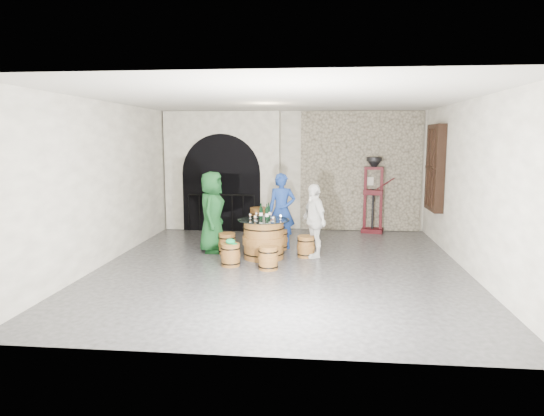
# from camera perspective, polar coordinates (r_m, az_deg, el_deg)

# --- Properties ---
(ground) EXTENTS (8.00, 8.00, 0.00)m
(ground) POSITION_cam_1_polar(r_m,az_deg,el_deg) (9.56, 1.10, -6.82)
(ground) COLOR #29292B
(ground) RESTS_ON ground
(wall_back) EXTENTS (8.00, 0.00, 8.00)m
(wall_back) POSITION_cam_1_polar(r_m,az_deg,el_deg) (13.25, 2.54, 4.40)
(wall_back) COLOR white
(wall_back) RESTS_ON ground
(wall_front) EXTENTS (8.00, 0.00, 8.00)m
(wall_front) POSITION_cam_1_polar(r_m,az_deg,el_deg) (5.32, -2.38, -1.28)
(wall_front) COLOR white
(wall_front) RESTS_ON ground
(wall_left) EXTENTS (0.00, 8.00, 8.00)m
(wall_left) POSITION_cam_1_polar(r_m,az_deg,el_deg) (10.17, -18.96, 2.81)
(wall_left) COLOR white
(wall_left) RESTS_ON ground
(wall_right) EXTENTS (0.00, 8.00, 8.00)m
(wall_right) POSITION_cam_1_polar(r_m,az_deg,el_deg) (9.64, 22.36, 2.37)
(wall_right) COLOR white
(wall_right) RESTS_ON ground
(ceiling) EXTENTS (8.00, 8.00, 0.00)m
(ceiling) POSITION_cam_1_polar(r_m,az_deg,el_deg) (9.26, 1.16, 12.68)
(ceiling) COLOR beige
(ceiling) RESTS_ON wall_back
(stone_facing_panel) EXTENTS (3.20, 0.12, 3.18)m
(stone_facing_panel) POSITION_cam_1_polar(r_m,az_deg,el_deg) (13.21, 10.36, 4.26)
(stone_facing_panel) COLOR tan
(stone_facing_panel) RESTS_ON ground
(arched_opening) EXTENTS (3.10, 0.60, 3.19)m
(arched_opening) POSITION_cam_1_polar(r_m,az_deg,el_deg) (13.23, -5.79, 4.28)
(arched_opening) COLOR white
(arched_opening) RESTS_ON ground
(shuttered_window) EXTENTS (0.23, 1.10, 2.00)m
(shuttered_window) POSITION_cam_1_polar(r_m,az_deg,el_deg) (11.91, 18.59, 4.52)
(shuttered_window) COLOR black
(shuttered_window) RESTS_ON wall_right
(barrel_table) EXTENTS (1.07, 1.07, 0.82)m
(barrel_table) POSITION_cam_1_polar(r_m,az_deg,el_deg) (10.07, -0.98, -3.67)
(barrel_table) COLOR olive
(barrel_table) RESTS_ON ground
(barrel_stool_left) EXTENTS (0.39, 0.39, 0.45)m
(barrel_stool_left) POSITION_cam_1_polar(r_m,az_deg,el_deg) (10.54, -5.31, -4.18)
(barrel_stool_left) COLOR olive
(barrel_stool_left) RESTS_ON ground
(barrel_stool_far) EXTENTS (0.39, 0.39, 0.45)m
(barrel_stool_far) POSITION_cam_1_polar(r_m,az_deg,el_deg) (10.92, 0.86, -3.72)
(barrel_stool_far) COLOR olive
(barrel_stool_far) RESTS_ON ground
(barrel_stool_right) EXTENTS (0.39, 0.39, 0.45)m
(barrel_stool_right) POSITION_cam_1_polar(r_m,az_deg,el_deg) (10.24, 4.03, -4.54)
(barrel_stool_right) COLOR olive
(barrel_stool_right) RESTS_ON ground
(barrel_stool_near_right) EXTENTS (0.39, 0.39, 0.45)m
(barrel_stool_near_right) POSITION_cam_1_polar(r_m,az_deg,el_deg) (9.24, -0.45, -5.91)
(barrel_stool_near_right) COLOR olive
(barrel_stool_near_right) RESTS_ON ground
(barrel_stool_near_left) EXTENTS (0.39, 0.39, 0.45)m
(barrel_stool_near_left) POSITION_cam_1_polar(r_m,az_deg,el_deg) (9.53, -4.90, -5.51)
(barrel_stool_near_left) COLOR olive
(barrel_stool_near_left) RESTS_ON ground
(green_cap) EXTENTS (0.23, 0.19, 0.10)m
(green_cap) POSITION_cam_1_polar(r_m,az_deg,el_deg) (9.47, -4.90, -3.95)
(green_cap) COLOR #0D924D
(green_cap) RESTS_ON barrel_stool_near_left
(person_green) EXTENTS (0.58, 0.87, 1.77)m
(person_green) POSITION_cam_1_polar(r_m,az_deg,el_deg) (10.62, -7.08, -0.49)
(person_green) COLOR #13451D
(person_green) RESTS_ON ground
(person_blue) EXTENTS (0.64, 0.43, 1.71)m
(person_blue) POSITION_cam_1_polar(r_m,az_deg,el_deg) (10.95, 1.15, -0.34)
(person_blue) COLOR navy
(person_blue) RESTS_ON ground
(person_white) EXTENTS (0.75, 0.98, 1.55)m
(person_white) POSITION_cam_1_polar(r_m,az_deg,el_deg) (10.16, 4.95, -1.48)
(person_white) COLOR white
(person_white) RESTS_ON ground
(wine_bottle_left) EXTENTS (0.08, 0.08, 0.32)m
(wine_bottle_left) POSITION_cam_1_polar(r_m,az_deg,el_deg) (10.04, -1.31, -0.55)
(wine_bottle_left) COLOR black
(wine_bottle_left) RESTS_ON barrel_table
(wine_bottle_center) EXTENTS (0.08, 0.08, 0.32)m
(wine_bottle_center) POSITION_cam_1_polar(r_m,az_deg,el_deg) (9.92, -0.61, -0.65)
(wine_bottle_center) COLOR black
(wine_bottle_center) RESTS_ON barrel_table
(wine_bottle_right) EXTENTS (0.08, 0.08, 0.32)m
(wine_bottle_right) POSITION_cam_1_polar(r_m,az_deg,el_deg) (10.13, -0.40, -0.46)
(wine_bottle_right) COLOR black
(wine_bottle_right) RESTS_ON barrel_table
(tasting_glass_a) EXTENTS (0.05, 0.05, 0.10)m
(tasting_glass_a) POSITION_cam_1_polar(r_m,az_deg,el_deg) (9.86, -2.01, -1.19)
(tasting_glass_a) COLOR #B55923
(tasting_glass_a) RESTS_ON barrel_table
(tasting_glass_b) EXTENTS (0.05, 0.05, 0.10)m
(tasting_glass_b) POSITION_cam_1_polar(r_m,az_deg,el_deg) (10.00, 1.00, -1.06)
(tasting_glass_b) COLOR #B55923
(tasting_glass_b) RESTS_ON barrel_table
(tasting_glass_c) EXTENTS (0.05, 0.05, 0.10)m
(tasting_glass_c) POSITION_cam_1_polar(r_m,az_deg,el_deg) (10.26, -1.86, -0.83)
(tasting_glass_c) COLOR #B55923
(tasting_glass_c) RESTS_ON barrel_table
(tasting_glass_d) EXTENTS (0.05, 0.05, 0.10)m
(tasting_glass_d) POSITION_cam_1_polar(r_m,az_deg,el_deg) (10.24, -0.12, -0.84)
(tasting_glass_d) COLOR #B55923
(tasting_glass_d) RESTS_ON barrel_table
(tasting_glass_e) EXTENTS (0.05, 0.05, 0.10)m
(tasting_glass_e) POSITION_cam_1_polar(r_m,az_deg,el_deg) (9.73, 0.13, -1.32)
(tasting_glass_e) COLOR #B55923
(tasting_glass_e) RESTS_ON barrel_table
(tasting_glass_f) EXTENTS (0.05, 0.05, 0.10)m
(tasting_glass_f) POSITION_cam_1_polar(r_m,az_deg,el_deg) (10.12, -2.58, -0.95)
(tasting_glass_f) COLOR #B55923
(tasting_glass_f) RESTS_ON barrel_table
(side_barrel) EXTENTS (0.54, 0.54, 0.71)m
(side_barrel) POSITION_cam_1_polar(r_m,az_deg,el_deg) (12.46, -1.45, -1.61)
(side_barrel) COLOR olive
(side_barrel) RESTS_ON ground
(corking_press) EXTENTS (0.84, 0.54, 1.99)m
(corking_press) POSITION_cam_1_polar(r_m,az_deg,el_deg) (13.00, 11.84, 2.20)
(corking_press) COLOR #440B13
(corking_press) RESTS_ON ground
(control_box) EXTENTS (0.18, 0.10, 0.22)m
(control_box) POSITION_cam_1_polar(r_m,az_deg,el_deg) (13.17, 11.45, 3.13)
(control_box) COLOR silver
(control_box) RESTS_ON wall_back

